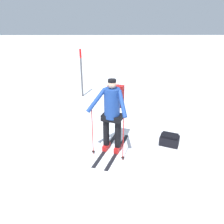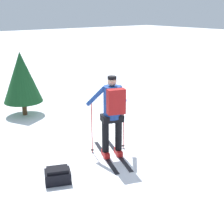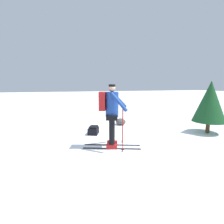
% 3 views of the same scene
% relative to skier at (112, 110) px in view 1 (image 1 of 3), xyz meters
% --- Properties ---
extents(ground_plane, '(80.00, 80.00, 0.00)m').
position_rel_skier_xyz_m(ground_plane, '(-0.50, -0.74, -1.05)').
color(ground_plane, white).
extents(skier, '(1.04, 1.65, 1.78)m').
position_rel_skier_xyz_m(skier, '(0.00, 0.00, 0.00)').
color(skier, black).
rests_on(skier, ground_plane).
extents(dropped_backpack, '(0.56, 0.49, 0.29)m').
position_rel_skier_xyz_m(dropped_backpack, '(1.46, 0.21, -0.91)').
color(dropped_backpack, black).
rests_on(dropped_backpack, ground_plane).
extents(trail_marker, '(0.08, 0.08, 1.90)m').
position_rel_skier_xyz_m(trail_marker, '(-1.19, 4.02, 0.05)').
color(trail_marker, '#4C4C51').
rests_on(trail_marker, ground_plane).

